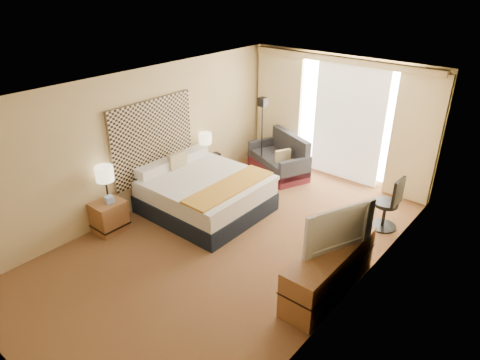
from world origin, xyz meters
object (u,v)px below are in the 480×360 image
Objects in this scene: nightstand_left at (109,216)px; lamp_right at (205,139)px; bed at (205,193)px; loveseat at (280,161)px; television at (334,225)px; floor_lamp at (262,121)px; lamp_left at (105,174)px; desk_chair at (389,206)px; nightstand_right at (209,170)px; media_dresser at (329,270)px.

lamp_right is (-0.04, 2.47, 0.70)m from nightstand_left.
loveseat is (0.13, 2.25, -0.07)m from bed.
bed is at bearing 105.24° from television.
television reaches higher than loveseat.
floor_lamp is 1.56× the size of television.
lamp_right is (0.01, 2.40, -0.07)m from lamp_left.
nightstand_left is 3.91m from loveseat.
nightstand_right is at bearing -168.39° from desk_chair.
floor_lamp reaches higher than television.
desk_chair is (-0.03, 2.10, 0.09)m from media_dresser.
nightstand_left is 1.00× the size of nightstand_right.
nightstand_right is at bearing -121.99° from floor_lamp.
loveseat is 2.55× the size of lamp_left.
nightstand_left is at bearing -117.59° from bed.
desk_chair reaches higher than media_dresser.
floor_lamp is 3.52m from lamp_left.
floor_lamp is 1.75× the size of desk_chair.
floor_lamp reaches higher than media_dresser.
loveseat is 2.95× the size of lamp_right.
media_dresser is 2.10m from desk_chair.
lamp_right reaches higher than nightstand_right.
lamp_left reaches higher than lamp_right.
lamp_left reaches higher than media_dresser.
bed is 1.18× the size of floor_lamp.
nightstand_left is at bearing -80.67° from loveseat.
media_dresser is at bearing -130.01° from television.
nightstand_right is at bearing -102.74° from loveseat.
nightstand_right is 0.49× the size of television.
bed is 2.07× the size of desk_chair.
nightstand_left is 0.56× the size of desk_chair.
nightstand_right is at bearing 35.46° from lamp_right.
media_dresser is 1.82× the size of desk_chair.
floor_lamp reaches higher than bed.
media_dresser is at bearing 14.70° from lamp_left.
bed reaches higher than nightstand_right.
media_dresser is 3.94m from lamp_left.
floor_lamp is (-0.31, -0.28, 0.93)m from loveseat.
television is (3.69, -1.32, 0.05)m from lamp_right.
television is (3.65, -1.35, 0.74)m from nightstand_right.
lamp_left reaches higher than desk_chair.
nightstand_left is 2.57m from lamp_right.
media_dresser is at bearing -21.40° from nightstand_right.
floor_lamp reaches higher than nightstand_right.
bed is 1.39m from lamp_right.
television is (2.84, -0.40, 0.66)m from bed.
lamp_right is at bearing 159.19° from media_dresser.
lamp_left is at bearing -81.61° from loveseat.
bed reaches higher than loveseat.
media_dresser is 4.05m from lamp_right.
floor_lamp is (0.63, 1.02, 0.95)m from nightstand_right.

